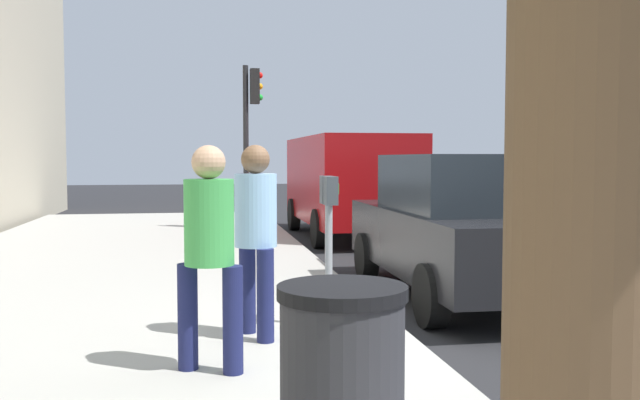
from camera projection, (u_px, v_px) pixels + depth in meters
ground_plane at (400, 341)px, 6.47m from camera, size 80.00×80.00×0.00m
sidewalk_slab at (67, 349)px, 5.94m from camera, size 28.00×6.00×0.15m
parking_meter at (329, 219)px, 6.36m from camera, size 0.36×0.12×1.41m
pedestrian_at_meter at (256, 226)px, 5.98m from camera, size 0.50×0.37×1.69m
pedestrian_bystander at (209, 241)px, 5.01m from camera, size 0.36×0.48×1.67m
parked_sedan_near at (464, 226)px, 8.43m from camera, size 4.42×2.01×1.77m
parked_van_far at (348, 180)px, 14.89m from camera, size 5.21×2.14×2.18m
traffic_signal at (250, 120)px, 15.03m from camera, size 0.24×0.44×3.60m
trash_bin at (342, 396)px, 3.08m from camera, size 0.59×0.59×1.01m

